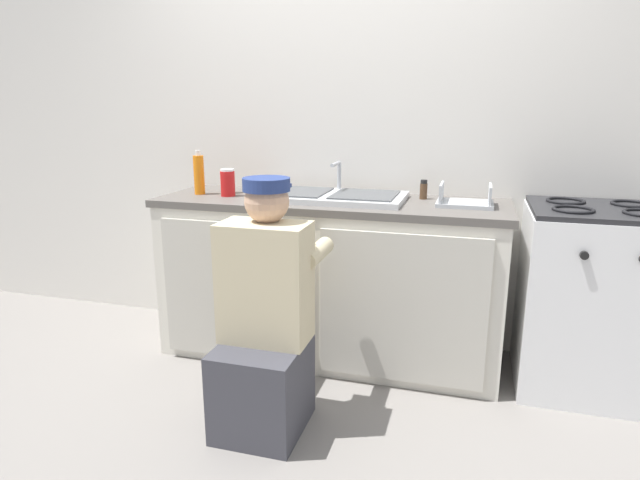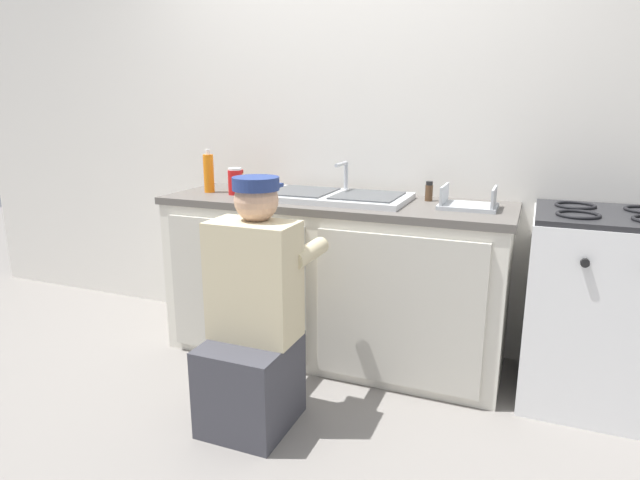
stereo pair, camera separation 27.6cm
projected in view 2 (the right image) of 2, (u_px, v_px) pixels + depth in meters
name	position (u px, v px, depth m)	size (l,w,h in m)	color
ground_plane	(313.00, 375.00, 2.84)	(12.00, 12.00, 0.00)	gray
back_wall	(355.00, 131.00, 3.12)	(6.00, 0.10, 2.50)	silver
counter_cabinet	(333.00, 282.00, 3.00)	(1.86, 0.62, 0.86)	silver
countertop	(334.00, 203.00, 2.90)	(1.90, 0.62, 0.04)	#5B5651
sink_double_basin	(334.00, 196.00, 2.89)	(0.80, 0.44, 0.19)	silver
stove_range	(600.00, 309.00, 2.51)	(0.66, 0.62, 0.94)	white
plumber_person	(253.00, 325.00, 2.34)	(0.42, 0.61, 1.10)	#3F3F47
dish_rack_tray	(468.00, 204.00, 2.64)	(0.28, 0.22, 0.11)	#B2B7BC
soda_cup_red	(235.00, 181.00, 3.04)	(0.08, 0.08, 0.15)	red
spice_bottle_pepper	(429.00, 191.00, 2.84)	(0.04, 0.04, 0.10)	#513823
condiment_jar	(238.00, 181.00, 3.15)	(0.07, 0.07, 0.13)	#DBB760
soap_bottle_orange	(209.00, 173.00, 3.11)	(0.06, 0.06, 0.25)	orange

